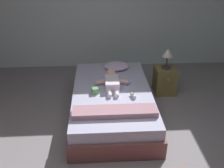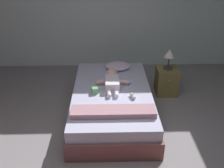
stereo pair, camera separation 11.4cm
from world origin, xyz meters
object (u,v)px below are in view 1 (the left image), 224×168
toothbrush (129,83)px  toy_block (95,91)px  nightstand (165,80)px  bed (112,102)px  baby_bottle (133,96)px  baby (112,81)px  lamp (168,55)px  pillow (116,66)px

toothbrush → toy_block: size_ratio=1.28×
nightstand → bed: bearing=-147.5°
bed → baby_bottle: 0.45m
baby → toothbrush: 0.29m
toy_block → baby_bottle: toy_block is taller
toothbrush → lamp: bearing=33.0°
pillow → baby: size_ratio=0.63×
bed → baby_bottle: bearing=-38.8°
bed → baby: bearing=88.2°
baby → baby_bottle: size_ratio=5.39×
bed → nightstand: size_ratio=4.34×
pillow → baby: bearing=-101.3°
baby_bottle → bed: bearing=141.2°
toothbrush → pillow: bearing=105.7°
bed → toothbrush: (0.28, 0.17, 0.23)m
pillow → toothbrush: size_ratio=3.46×
bed → nightstand: 1.16m
lamp → toy_block: lamp is taller
pillow → lamp: bearing=-8.1°
pillow → lamp: lamp is taller
pillow → nightstand: bearing=-8.1°
pillow → baby_bottle: pillow is taller
baby → bed: bearing=-91.8°
toothbrush → bed: bearing=-149.0°
toy_block → baby_bottle: size_ratio=0.77×
pillow → nightstand: pillow is taller
pillow → baby_bottle: (0.17, -0.98, -0.03)m
bed → pillow: size_ratio=4.84×
nightstand → baby_bottle: size_ratio=3.80×
bed → toy_block: bearing=-162.5°
bed → baby_bottle: (0.29, -0.23, 0.25)m
nightstand → baby_bottle: 1.12m
pillow → toy_block: pillow is taller
baby → lamp: lamp is taller
toothbrush → toy_block: 0.59m
pillow → toy_block: 0.91m
nightstand → baby_bottle: baby_bottle is taller
toy_block → baby_bottle: 0.56m
bed → baby_bottle: size_ratio=16.51×
baby → toy_block: bearing=-136.8°
baby → toothbrush: bearing=1.8°
baby → toy_block: 0.35m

